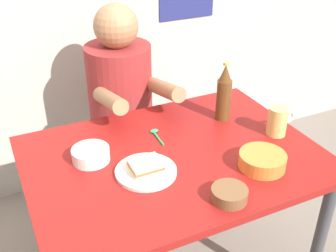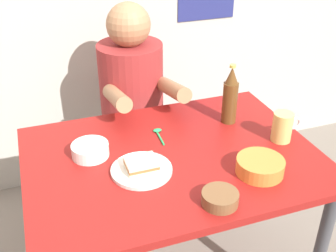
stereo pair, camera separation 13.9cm
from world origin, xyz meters
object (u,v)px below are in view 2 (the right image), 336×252
(person_seated, at_px, (132,84))
(sandwich, at_px, (141,164))
(beer_bottle, at_px, (230,97))
(condiment_bowl_brown, at_px, (220,198))
(beer_mug, at_px, (283,127))
(dining_table, at_px, (172,175))
(plate_orange, at_px, (142,170))
(stool, at_px, (135,153))

(person_seated, relative_size, sandwich, 6.54)
(beer_bottle, xyz_separation_m, condiment_bowl_brown, (-0.27, -0.47, -0.10))
(person_seated, height_order, beer_mug, person_seated)
(beer_bottle, relative_size, condiment_bowl_brown, 2.18)
(beer_mug, relative_size, condiment_bowl_brown, 1.05)
(person_seated, distance_m, beer_bottle, 0.56)
(sandwich, xyz_separation_m, beer_mug, (0.59, 0.02, 0.03))
(dining_table, xyz_separation_m, beer_mug, (0.45, -0.04, 0.15))
(beer_bottle, bearing_deg, person_seated, 124.07)
(condiment_bowl_brown, bearing_deg, beer_bottle, 60.47)
(plate_orange, xyz_separation_m, sandwich, (0.00, -0.00, 0.02))
(dining_table, relative_size, sandwich, 10.00)
(person_seated, xyz_separation_m, sandwich, (-0.15, -0.68, 0.01))
(dining_table, xyz_separation_m, plate_orange, (-0.14, -0.06, 0.10))
(dining_table, relative_size, plate_orange, 5.00)
(dining_table, xyz_separation_m, beer_bottle, (0.32, 0.16, 0.21))
(plate_orange, height_order, sandwich, sandwich)
(person_seated, distance_m, plate_orange, 0.70)
(sandwich, distance_m, beer_bottle, 0.52)
(dining_table, bearing_deg, person_seated, 89.13)
(plate_orange, relative_size, beer_bottle, 0.84)
(dining_table, relative_size, condiment_bowl_brown, 9.17)
(beer_mug, distance_m, beer_bottle, 0.25)
(dining_table, xyz_separation_m, condiment_bowl_brown, (0.05, -0.31, 0.12))
(person_seated, xyz_separation_m, plate_orange, (-0.15, -0.68, -0.02))
(beer_mug, bearing_deg, beer_bottle, 122.55)
(stool, relative_size, plate_orange, 2.05)
(beer_bottle, bearing_deg, stool, 123.42)
(stool, distance_m, beer_mug, 0.92)
(beer_bottle, bearing_deg, plate_orange, -153.68)
(stool, bearing_deg, plate_orange, -102.15)
(sandwich, bearing_deg, dining_table, 24.09)
(dining_table, xyz_separation_m, sandwich, (-0.14, -0.06, 0.13))
(person_seated, relative_size, beer_mug, 5.71)
(dining_table, bearing_deg, stool, 89.15)
(dining_table, xyz_separation_m, person_seated, (0.01, 0.62, 0.12))
(dining_table, height_order, stool, dining_table)
(dining_table, height_order, beer_bottle, beer_bottle)
(sandwich, xyz_separation_m, condiment_bowl_brown, (0.19, -0.25, -0.01))
(plate_orange, bearing_deg, person_seated, 77.65)
(sandwich, distance_m, beer_mug, 0.59)
(stool, height_order, condiment_bowl_brown, condiment_bowl_brown)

